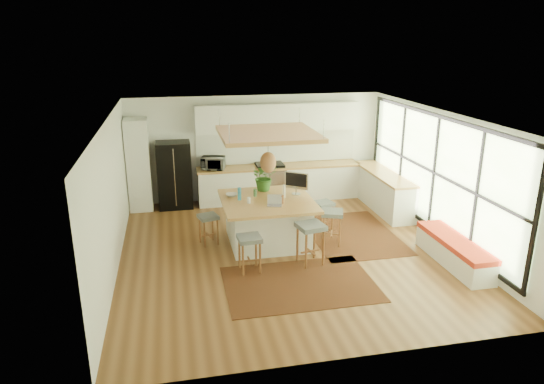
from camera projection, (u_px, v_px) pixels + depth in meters
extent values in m
plane|color=brown|center=(287.00, 251.00, 9.82)|extent=(7.00, 7.00, 0.00)
plane|color=white|center=(288.00, 117.00, 8.99)|extent=(7.00, 7.00, 0.00)
plane|color=white|center=(256.00, 148.00, 12.67)|extent=(6.50, 0.00, 6.50)
plane|color=white|center=(352.00, 267.00, 6.15)|extent=(6.50, 0.00, 6.50)
plane|color=white|center=(112.00, 198.00, 8.78)|extent=(0.00, 7.00, 7.00)
plane|color=white|center=(441.00, 177.00, 10.04)|extent=(0.00, 7.00, 7.00)
cube|color=white|center=(139.00, 165.00, 11.87)|extent=(0.55, 0.60, 2.25)
cube|color=white|center=(279.00, 184.00, 12.76)|extent=(4.20, 0.60, 0.88)
cube|color=#AE783D|center=(279.00, 166.00, 12.62)|extent=(4.24, 0.64, 0.05)
cube|color=white|center=(277.00, 147.00, 12.76)|extent=(4.20, 0.02, 0.80)
cube|color=white|center=(278.00, 117.00, 12.36)|extent=(4.20, 0.34, 0.70)
cube|color=white|center=(383.00, 191.00, 12.12)|extent=(0.60, 2.50, 0.88)
cube|color=#AE783D|center=(384.00, 173.00, 11.98)|extent=(0.64, 2.54, 0.05)
cube|color=black|center=(300.00, 284.00, 8.51)|extent=(2.60, 1.80, 0.01)
cube|color=black|center=(352.00, 234.00, 10.64)|extent=(1.80, 2.60, 0.01)
imported|color=#A5A5AA|center=(213.00, 162.00, 12.21)|extent=(0.63, 0.45, 0.38)
imported|color=#1E4C19|center=(264.00, 180.00, 10.52)|extent=(0.71, 0.75, 0.48)
imported|color=silver|center=(232.00, 195.00, 10.17)|extent=(0.26, 0.26, 0.06)
cylinder|color=#3296CA|center=(240.00, 196.00, 9.93)|extent=(0.07, 0.07, 0.19)
cylinder|color=silver|center=(249.00, 199.00, 9.73)|extent=(0.07, 0.07, 0.19)
cylinder|color=brown|center=(283.00, 199.00, 9.72)|extent=(0.07, 0.07, 0.19)
cylinder|color=silver|center=(283.00, 193.00, 10.06)|extent=(0.07, 0.07, 0.19)
cylinder|color=#4D814F|center=(256.00, 192.00, 10.14)|extent=(0.07, 0.07, 0.19)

